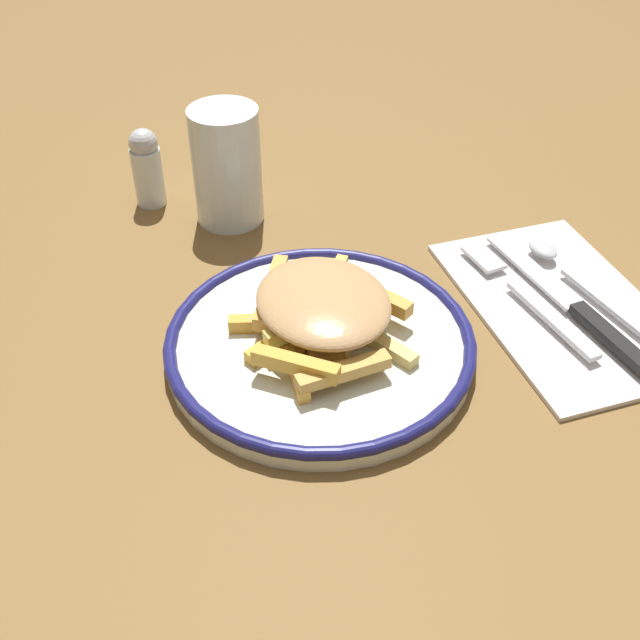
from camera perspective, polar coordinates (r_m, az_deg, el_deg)
name	(u,v)px	position (r m, az deg, el deg)	size (l,w,h in m)	color
ground_plane	(320,353)	(0.63, 0.00, -2.46)	(2.60, 2.60, 0.00)	brown
plate	(320,343)	(0.63, 0.00, -1.72)	(0.25, 0.25, 0.02)	silver
fries_heap	(320,312)	(0.62, 0.03, 0.60)	(0.14, 0.16, 0.04)	gold
napkin	(563,304)	(0.71, 17.28, 1.13)	(0.15, 0.24, 0.01)	white
fork	(527,296)	(0.70, 14.84, 1.71)	(0.04, 0.18, 0.01)	silver
knife	(578,310)	(0.69, 18.34, 0.73)	(0.04, 0.21, 0.01)	black
spoon	(566,269)	(0.74, 17.52, 3.58)	(0.04, 0.15, 0.01)	silver
water_glass	(227,166)	(0.78, -6.81, 11.10)	(0.07, 0.07, 0.12)	silver
salt_shaker	(147,167)	(0.82, -12.52, 10.86)	(0.03, 0.03, 0.08)	silver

